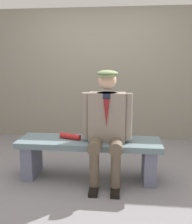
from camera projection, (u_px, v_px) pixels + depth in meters
The scene contains 5 objects.
ground_plane at pixel (89, 177), 3.13m from camera, with size 30.00×30.00×0.00m, color gray.
bench at pixel (89, 151), 3.07m from camera, with size 1.74×0.47×0.50m.
seated_man at pixel (107, 122), 2.90m from camera, with size 0.59×0.60×1.34m.
rolled_magazine at pixel (70, 136), 3.07m from camera, with size 0.07×0.07×0.27m, color #B21E1E.
stadium_wall at pixel (102, 75), 4.71m from camera, with size 12.00×0.24×2.39m, color gray.
Camera 1 is at (-0.40, 2.89, 1.42)m, focal length 39.80 mm.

